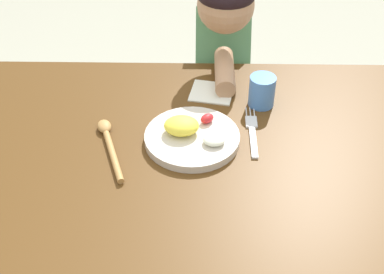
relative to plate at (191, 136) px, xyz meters
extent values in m
cube|color=#533414|center=(0.04, -0.03, -0.03)|extent=(1.40, 0.76, 0.03)
cube|color=#5A2B14|center=(-0.56, 0.25, -0.36)|extent=(0.07, 0.07, 0.64)
cylinder|color=beige|center=(0.00, 0.00, -0.01)|extent=(0.23, 0.23, 0.02)
ellipsoid|color=#F9E643|center=(-0.02, 0.01, 0.02)|extent=(0.08, 0.07, 0.04)
ellipsoid|color=red|center=(0.04, 0.05, 0.01)|extent=(0.04, 0.04, 0.02)
ellipsoid|color=white|center=(0.05, -0.03, 0.01)|extent=(0.05, 0.04, 0.02)
cube|color=silver|center=(0.15, -0.01, -0.01)|extent=(0.02, 0.11, 0.01)
cube|color=silver|center=(0.15, 0.07, -0.01)|extent=(0.03, 0.04, 0.01)
cylinder|color=silver|center=(0.16, 0.11, -0.01)|extent=(0.00, 0.04, 0.00)
cylinder|color=silver|center=(0.15, 0.11, -0.01)|extent=(0.00, 0.04, 0.00)
cylinder|color=silver|center=(0.14, 0.11, -0.01)|extent=(0.00, 0.04, 0.00)
cylinder|color=#B58548|center=(-0.18, -0.07, -0.01)|extent=(0.07, 0.17, 0.02)
ellipsoid|color=#B58548|center=(-0.21, 0.04, -0.01)|extent=(0.05, 0.06, 0.02)
cylinder|color=#4982D3|center=(0.18, 0.15, 0.03)|extent=(0.07, 0.07, 0.08)
cube|color=#3E455B|center=(0.09, 0.49, -0.43)|extent=(0.16, 0.12, 0.49)
cube|color=#599966|center=(0.09, 0.42, -0.05)|extent=(0.16, 0.23, 0.33)
sphere|color=tan|center=(0.09, 0.35, 0.16)|extent=(0.16, 0.16, 0.16)
cylinder|color=tan|center=(0.09, 0.26, 0.01)|extent=(0.05, 0.18, 0.05)
cube|color=white|center=(0.05, 0.20, -0.01)|extent=(0.13, 0.12, 0.00)
camera|label=1|loc=(0.02, -0.96, 0.78)|focal=49.31mm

